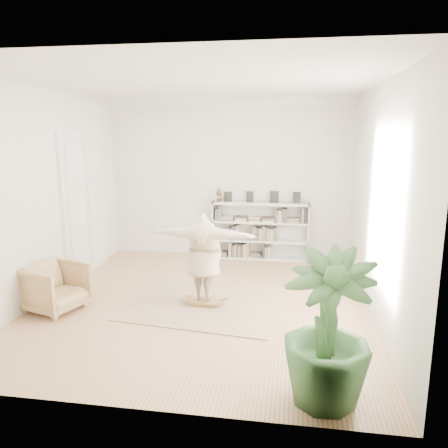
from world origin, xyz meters
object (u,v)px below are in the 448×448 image
person (204,255)px  houseplant (327,329)px  armchair (55,287)px  rocker_board (204,301)px  bookshelf (260,232)px

person → houseplant: 3.03m
armchair → person: bearing=-58.5°
armchair → rocker_board: 2.44m
person → rocker_board: bearing=168.0°
rocker_board → houseplant: (1.81, -2.43, 0.77)m
rocker_board → armchair: bearing=-159.8°
bookshelf → person: (-0.69, -2.94, 0.23)m
houseplant → bookshelf: bearing=101.7°
bookshelf → rocker_board: (-0.69, -2.94, -0.57)m
rocker_board → person: bearing=168.0°
armchair → person: person is taller
armchair → person: (2.35, 0.58, 0.48)m
person → bookshelf: bearing=-96.9°
bookshelf → person: 3.03m
armchair → houseplant: (4.15, -1.85, 0.45)m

